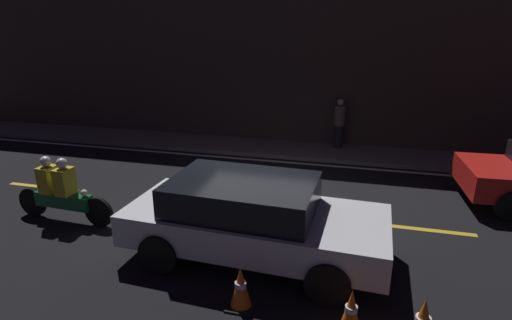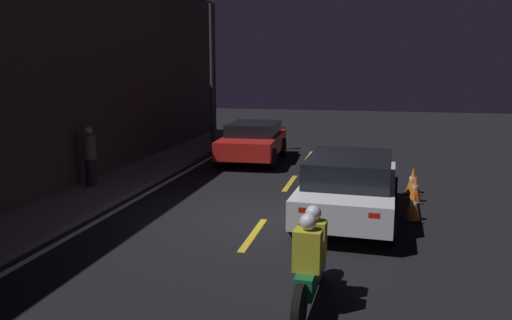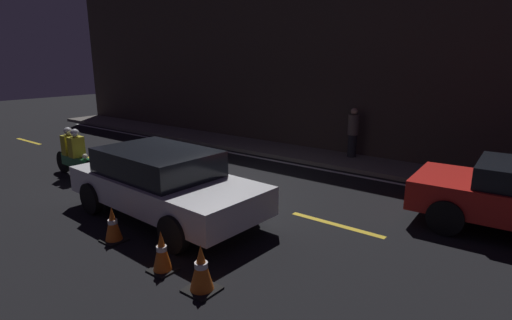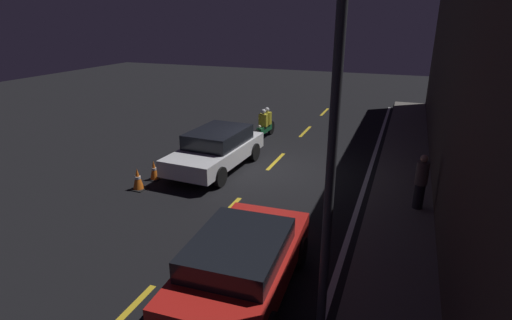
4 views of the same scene
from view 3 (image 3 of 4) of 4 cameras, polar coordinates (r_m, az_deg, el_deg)
ground_plane at (r=10.11m, az=-6.69°, el=-4.33°), size 56.00×56.00×0.00m
raised_curb at (r=13.61m, az=6.83°, el=0.81°), size 28.00×1.77×0.12m
building_front at (r=14.14m, az=9.43°, el=13.81°), size 28.00×0.30×6.27m
lane_dash_a at (r=18.36m, az=-29.73°, el=2.34°), size 2.00×0.14×0.01m
lane_dash_b at (r=14.37m, az=-22.63°, el=0.28°), size 2.00×0.14×0.01m
lane_dash_c at (r=10.80m, az=-10.50°, el=-3.23°), size 2.00×0.14×0.01m
lane_dash_d at (r=8.21m, az=11.37°, el=-9.04°), size 2.00×0.14×0.01m
lane_solid_kerb at (r=12.69m, az=4.18°, el=-0.39°), size 25.20×0.14×0.01m
sedan_white at (r=8.44m, az=-13.12°, el=-2.96°), size 4.50×2.15×1.41m
motorcycle at (r=12.04m, az=-24.50°, el=0.69°), size 2.30×0.39×1.39m
traffic_cone_near at (r=7.71m, az=-19.78°, el=-8.66°), size 0.40×0.40×0.66m
traffic_cone_mid at (r=6.47m, az=-13.32°, el=-12.63°), size 0.38×0.38×0.67m
traffic_cone_far at (r=5.87m, az=-7.83°, el=-15.12°), size 0.45×0.45×0.70m
pedestrian at (r=13.15m, az=13.68°, el=3.85°), size 0.34×0.34×1.58m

